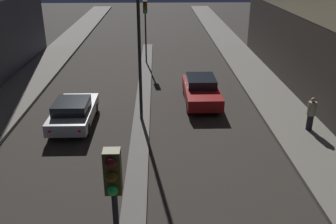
{
  "coord_description": "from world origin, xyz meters",
  "views": [
    {
      "loc": [
        0.85,
        -2.68,
        8.16
      ],
      "look_at": [
        1.39,
        15.26,
        0.5
      ],
      "focal_mm": 40.0,
      "sensor_mm": 36.0,
      "label": 1
    }
  ],
  "objects": [
    {
      "name": "street_lamp",
      "position": [
        0.0,
        15.31,
        5.41
      ],
      "size": [
        0.44,
        0.44,
        8.49
      ],
      "color": "black",
      "rests_on": "median_strip"
    },
    {
      "name": "traffic_light_mid",
      "position": [
        0.0,
        26.24,
        3.59
      ],
      "size": [
        0.32,
        0.42,
        4.73
      ],
      "color": "black",
      "rests_on": "median_strip"
    },
    {
      "name": "pedestrian_on_right_sidewalk",
      "position": [
        8.25,
        13.64,
        1.04
      ],
      "size": [
        0.4,
        0.4,
        1.66
      ],
      "color": "black",
      "rests_on": "sidewalk_right"
    },
    {
      "name": "car_left_lane",
      "position": [
        -3.42,
        14.88,
        0.73
      ],
      "size": [
        1.94,
        4.32,
        1.41
      ],
      "color": "#B2B2B7",
      "rests_on": "ground"
    },
    {
      "name": "median_strip",
      "position": [
        0.0,
        16.84,
        0.06
      ],
      "size": [
        0.87,
        31.68,
        0.12
      ],
      "color": "#66605B",
      "rests_on": "ground"
    },
    {
      "name": "car_right_lane",
      "position": [
        3.42,
        17.89,
        0.76
      ],
      "size": [
        1.92,
        4.73,
        1.47
      ],
      "color": "maroon",
      "rests_on": "ground"
    },
    {
      "name": "traffic_light_near",
      "position": [
        0.0,
        3.29,
        3.59
      ],
      "size": [
        0.32,
        0.42,
        4.73
      ],
      "color": "black",
      "rests_on": "median_strip"
    }
  ]
}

